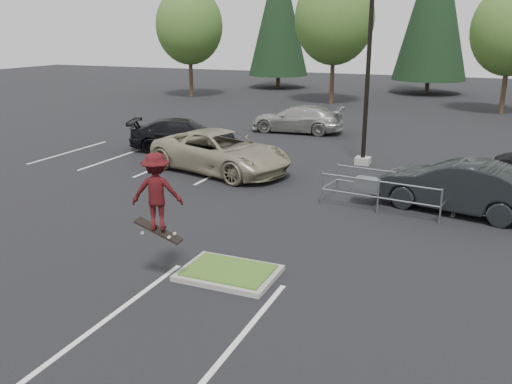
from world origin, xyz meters
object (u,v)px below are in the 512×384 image
at_px(decid_b, 334,21).
at_px(car_l_black, 182,135).
at_px(car_r_charc, 457,186).
at_px(conif_a, 279,11).
at_px(skateboarder, 156,192).
at_px(cart_corral, 372,185).
at_px(car_far_silver, 297,119).
at_px(decid_a, 189,28).
at_px(decid_c, 511,33).
at_px(car_l_tan, 220,151).
at_px(conif_b, 435,0).
at_px(light_pole, 369,54).

height_order(decid_b, car_l_black, decid_b).
bearing_deg(decid_b, car_r_charc, -65.94).
relative_size(conif_a, skateboarder, 6.63).
relative_size(cart_corral, car_far_silver, 0.78).
bearing_deg(car_r_charc, decid_a, -123.67).
height_order(decid_b, decid_c, decid_b).
distance_m(decid_b, car_l_tan, 22.65).
xyz_separation_m(conif_b, cart_corral, (1.96, -33.99, -7.17)).
relative_size(decid_c, conif_b, 0.58).
bearing_deg(conif_b, cart_corral, -86.70).
bearing_deg(car_r_charc, cart_corral, -67.09).
relative_size(conif_b, car_r_charc, 2.93).
height_order(car_l_black, car_r_charc, car_r_charc).
relative_size(skateboarder, car_far_silver, 0.39).
distance_m(decid_b, skateboarder, 32.13).
bearing_deg(conif_a, car_l_tan, -73.20).
xyz_separation_m(decid_c, skateboarder, (-7.19, -30.83, -3.09)).
relative_size(decid_a, car_far_silver, 1.75).
bearing_deg(car_l_black, cart_corral, -136.76).
height_order(decid_b, conif_a, conif_a).
xyz_separation_m(cart_corral, skateboarder, (-3.16, -7.51, 1.49)).
distance_m(decid_c, car_r_charc, 23.31).
distance_m(skateboarder, car_l_black, 14.30).
bearing_deg(car_l_tan, decid_a, 47.76).
bearing_deg(decid_c, conif_b, 119.32).
bearing_deg(car_far_silver, decid_a, -135.40).
height_order(cart_corral, car_l_black, car_l_black).
bearing_deg(car_l_tan, car_r_charc, -84.13).
bearing_deg(car_l_black, car_far_silver, -48.50).
distance_m(conif_a, car_l_black, 29.81).
height_order(decid_a, conif_b, conif_b).
bearing_deg(decid_c, car_l_tan, -116.23).
bearing_deg(decid_b, conif_b, 58.91).
bearing_deg(decid_b, car_l_tan, -86.07).
relative_size(light_pole, cart_corral, 2.56).
distance_m(light_pole, decid_b, 19.70).
height_order(skateboarder, car_l_tan, skateboarder).
bearing_deg(car_far_silver, conif_b, 164.99).
relative_size(decid_b, car_l_black, 1.91).
xyz_separation_m(car_l_black, car_r_charc, (12.50, -4.50, 0.08)).
xyz_separation_m(cart_corral, car_r_charc, (2.54, 0.49, 0.13)).
xyz_separation_m(decid_a, decid_b, (12.00, 0.50, 0.46)).
bearing_deg(decid_a, cart_corral, -49.67).
xyz_separation_m(conif_a, skateboarder, (12.80, -41.00, -4.93)).
xyz_separation_m(conif_a, car_l_black, (6.00, -28.50, -6.37)).
bearing_deg(conif_b, car_l_black, -105.42).
distance_m(conif_b, cart_corral, 34.79).
relative_size(decid_c, skateboarder, 4.28).
height_order(cart_corral, car_far_silver, car_far_silver).
bearing_deg(skateboarder, conif_b, -114.09).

